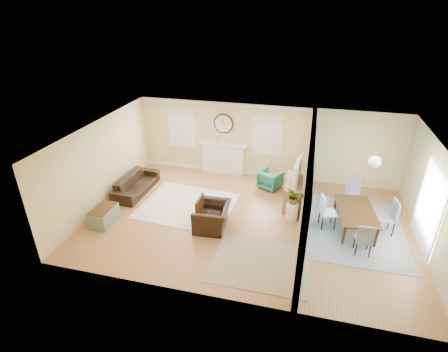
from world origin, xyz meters
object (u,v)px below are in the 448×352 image
Objects in this scene: green_chair at (270,179)px; sofa at (136,184)px; credenza at (293,192)px; eames_chair at (212,217)px; dining_table at (355,220)px.

sofa is at bearing 42.99° from green_chair.
credenza is at bearing -82.78° from sofa.
sofa is 4.44m from green_chair.
green_chair is at bearing 151.38° from eames_chair.
eames_chair is at bearing -112.75° from sofa.
eames_chair reaches higher than sofa.
sofa is at bearing 80.10° from dining_table.
eames_chair is at bearing 90.47° from green_chair.
sofa is 2.92× the size of green_chair.
eames_chair reaches higher than green_chair.
eames_chair is 2.98m from green_chair.
credenza reaches higher than sofa.
credenza is (2.05, 1.85, 0.05)m from eames_chair.
eames_chair is (2.98, -1.34, 0.06)m from sofa.
dining_table is (6.80, -0.45, 0.01)m from sofa.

